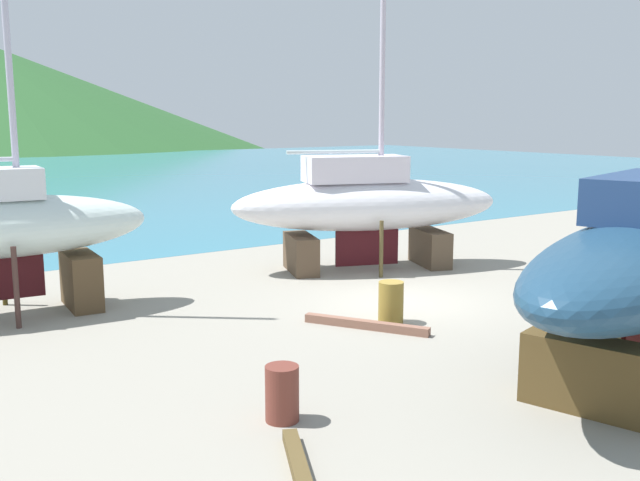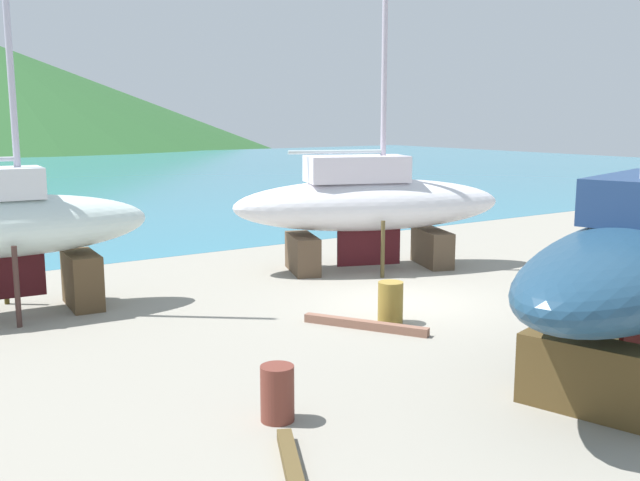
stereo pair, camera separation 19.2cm
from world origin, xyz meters
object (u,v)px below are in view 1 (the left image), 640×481
at_px(sailboat_mid_port, 4,230).
at_px(sailboat_small_center, 366,204).
at_px(barrel_tipped_right, 391,302).
at_px(barrel_by_slipway, 282,393).

xyz_separation_m(sailboat_mid_port, sailboat_small_center, (10.16, -0.49, -0.05)).
distance_m(barrel_tipped_right, barrel_by_slipway, 5.76).
xyz_separation_m(sailboat_small_center, barrel_tipped_right, (-3.21, -4.99, -1.51)).
height_order(barrel_tipped_right, barrel_by_slipway, barrel_tipped_right).
height_order(sailboat_mid_port, barrel_by_slipway, sailboat_mid_port).
xyz_separation_m(sailboat_mid_port, barrel_tipped_right, (6.94, -5.48, -1.56)).
xyz_separation_m(barrel_tipped_right, barrel_by_slipway, (-4.82, -3.15, -0.04)).
relative_size(sailboat_small_center, barrel_tipped_right, 12.58).
distance_m(sailboat_small_center, barrel_tipped_right, 6.12).
bearing_deg(barrel_tipped_right, barrel_by_slipway, -146.84).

